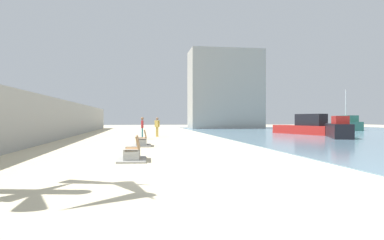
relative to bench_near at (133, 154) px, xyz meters
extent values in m
plane|color=beige|center=(1.19, 14.26, -0.23)|extent=(120.00, 120.00, 0.00)
cube|color=#9E9E99|center=(-6.31, 14.26, 1.37)|extent=(0.80, 64.00, 3.20)
cube|color=#9E9E99|center=(-0.04, -0.70, 0.01)|extent=(0.60, 0.21, 0.50)
cube|color=#9E9E99|center=(-0.01, 0.70, 0.01)|extent=(0.60, 0.21, 0.50)
cube|color=#997047|center=(-0.03, 0.00, 0.22)|extent=(0.53, 1.61, 0.06)
cube|color=#997047|center=(0.20, 0.00, 0.50)|extent=(0.20, 1.60, 0.50)
cube|color=#9E9E99|center=(-0.03, 0.00, -0.19)|extent=(1.14, 2.12, 0.08)
cube|color=#9E9E99|center=(0.35, 6.42, 0.01)|extent=(0.60, 0.21, 0.50)
cube|color=#9E9E99|center=(0.38, 7.82, 0.01)|extent=(0.60, 0.21, 0.50)
cube|color=#997047|center=(0.37, 7.12, 0.22)|extent=(0.54, 1.61, 0.06)
cube|color=#997047|center=(0.60, 7.12, 0.50)|extent=(0.20, 1.60, 0.50)
cube|color=#9E9E99|center=(0.37, 7.12, -0.19)|extent=(1.15, 2.12, 0.08)
cylinder|color=teal|center=(0.45, 14.14, 0.21)|extent=(0.12, 0.12, 0.89)
cylinder|color=teal|center=(0.45, 14.27, 0.21)|extent=(0.12, 0.12, 0.89)
cube|color=#B22D33|center=(0.45, 14.20, 0.97)|extent=(0.19, 0.33, 0.63)
sphere|color=#936B4C|center=(0.45, 14.20, 1.43)|extent=(0.24, 0.24, 0.24)
cylinder|color=#B22D33|center=(0.46, 13.98, 1.00)|extent=(0.09, 0.09, 0.56)
cylinder|color=#B22D33|center=(0.44, 14.42, 1.00)|extent=(0.09, 0.09, 0.56)
cylinder|color=gold|center=(1.74, 17.28, 0.20)|extent=(0.12, 0.12, 0.87)
cylinder|color=gold|center=(1.85, 17.21, 0.20)|extent=(0.12, 0.12, 0.87)
cube|color=gold|center=(1.80, 17.24, 0.95)|extent=(0.36, 0.33, 0.62)
sphere|color=#936B4C|center=(1.80, 17.24, 1.41)|extent=(0.24, 0.24, 0.24)
cylinder|color=gold|center=(1.62, 17.37, 0.98)|extent=(0.09, 0.09, 0.56)
cylinder|color=gold|center=(1.97, 17.12, 0.98)|extent=(0.09, 0.09, 0.56)
cube|color=black|center=(17.01, 13.25, 0.40)|extent=(3.70, 6.18, 1.18)
cube|color=red|center=(16.65, 12.41, 1.31)|extent=(1.97, 2.87, 0.66)
cube|color=#337060|center=(28.33, 29.61, 0.39)|extent=(2.76, 5.20, 1.18)
cube|color=#337060|center=(28.25, 28.86, 1.41)|extent=(1.78, 2.36, 0.86)
cylinder|color=silver|center=(28.36, 29.85, 3.20)|extent=(0.12, 0.12, 4.45)
cube|color=red|center=(16.98, 19.71, 0.25)|extent=(3.81, 7.78, 0.90)
cube|color=black|center=(17.31, 18.61, 1.30)|extent=(2.09, 3.55, 1.19)
cube|color=#9E9E99|center=(14.39, 42.26, 6.26)|extent=(12.00, 6.00, 13.00)
camera|label=1|loc=(0.30, -13.86, 1.44)|focal=32.15mm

